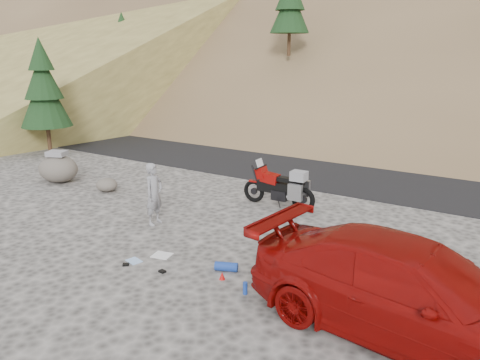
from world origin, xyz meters
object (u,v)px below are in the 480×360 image
(motorcycle, at_px, (282,188))
(boulder, at_px, (58,168))
(red_car, at_px, (406,334))
(man, at_px, (156,224))

(motorcycle, relative_size, boulder, 1.41)
(red_car, bearing_deg, boulder, 83.44)
(man, distance_m, red_car, 7.08)
(red_car, height_order, boulder, boulder)
(man, xyz_separation_m, red_car, (6.91, -1.57, 0.00))
(motorcycle, bearing_deg, boulder, -168.57)
(red_car, bearing_deg, motorcycle, 51.83)
(motorcycle, distance_m, boulder, 8.06)
(motorcycle, height_order, red_car, motorcycle)
(motorcycle, bearing_deg, man, -126.99)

